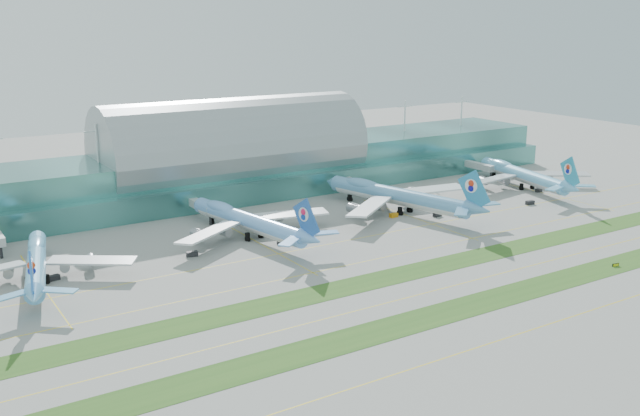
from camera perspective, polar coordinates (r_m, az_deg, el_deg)
ground at (r=224.27m, az=7.57°, el=-5.26°), size 700.00×700.00×0.00m
terminal at (r=326.05m, az=-6.96°, el=3.69°), size 340.00×69.10×36.00m
grass_strip_near at (r=205.12m, az=12.61°, el=-7.44°), size 420.00×12.00×0.08m
grass_strip_far at (r=225.69m, az=7.24°, el=-5.11°), size 420.00×12.00×0.08m
taxiline_a at (r=192.80m, az=16.83°, el=-9.22°), size 420.00×0.35×0.01m
taxiline_b at (r=214.46m, az=9.97°, el=-6.31°), size 420.00×0.35×0.01m
taxiline_c at (r=237.50m, az=4.79°, el=-4.03°), size 420.00×0.35×0.01m
taxiline_d at (r=254.46m, az=1.81°, el=-2.69°), size 420.00×0.35×0.01m
airliner_a at (r=231.92m, az=-21.76°, el=-4.06°), size 57.69×66.40×18.42m
airliner_b at (r=259.45m, az=-5.88°, el=-0.95°), size 65.19×74.77×20.65m
airliner_c at (r=293.99m, az=6.11°, el=1.06°), size 70.94×81.83×22.79m
airliner_d at (r=348.31m, az=15.86°, el=2.63°), size 64.79×74.62×20.72m
gse_b at (r=231.47m, az=-20.56°, el=-5.26°), size 4.06×2.46×1.58m
gse_c at (r=242.32m, az=-10.20°, el=-3.63°), size 4.10×2.77×1.58m
gse_d at (r=251.54m, az=-3.08°, el=-2.75°), size 3.50×2.27×1.37m
gse_e at (r=286.54m, az=5.91°, el=-0.58°), size 3.58×2.12×1.69m
gse_f at (r=290.09m, az=9.36°, el=-0.52°), size 3.77×2.77×1.61m
gse_g at (r=317.81m, az=16.45°, el=0.42°), size 4.02×2.19×1.67m
gse_h at (r=342.26m, az=17.10°, el=1.36°), size 3.23×1.77×1.51m
taxiway_sign_east at (r=247.67m, az=22.58°, el=-4.23°), size 2.49×0.79×1.06m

